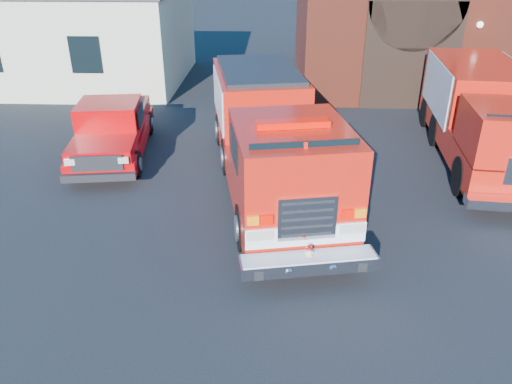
{
  "coord_description": "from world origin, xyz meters",
  "views": [
    {
      "loc": [
        0.35,
        -10.37,
        5.92
      ],
      "look_at": [
        0.0,
        -1.2,
        1.3
      ],
      "focal_mm": 35.0,
      "sensor_mm": 36.0,
      "label": 1
    }
  ],
  "objects_px": {
    "secondary_truck": "(484,113)",
    "pickup_truck": "(113,129)",
    "side_building": "(72,32)",
    "fire_engine": "(270,136)"
  },
  "relations": [
    {
      "from": "fire_engine",
      "to": "secondary_truck",
      "type": "height_order",
      "value": "fire_engine"
    },
    {
      "from": "side_building",
      "to": "pickup_truck",
      "type": "relative_size",
      "value": 1.85
    },
    {
      "from": "side_building",
      "to": "fire_engine",
      "type": "distance_m",
      "value": 14.55
    },
    {
      "from": "pickup_truck",
      "to": "secondary_truck",
      "type": "relative_size",
      "value": 0.67
    },
    {
      "from": "pickup_truck",
      "to": "secondary_truck",
      "type": "bearing_deg",
      "value": 0.94
    },
    {
      "from": "secondary_truck",
      "to": "side_building",
      "type": "bearing_deg",
      "value": 149.93
    },
    {
      "from": "fire_engine",
      "to": "secondary_truck",
      "type": "xyz_separation_m",
      "value": [
        6.27,
        2.22,
        -0.01
      ]
    },
    {
      "from": "pickup_truck",
      "to": "fire_engine",
      "type": "bearing_deg",
      "value": -23.09
    },
    {
      "from": "side_building",
      "to": "secondary_truck",
      "type": "xyz_separation_m",
      "value": [
        15.52,
        -8.99,
        -0.79
      ]
    },
    {
      "from": "secondary_truck",
      "to": "pickup_truck",
      "type": "bearing_deg",
      "value": -179.06
    }
  ]
}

